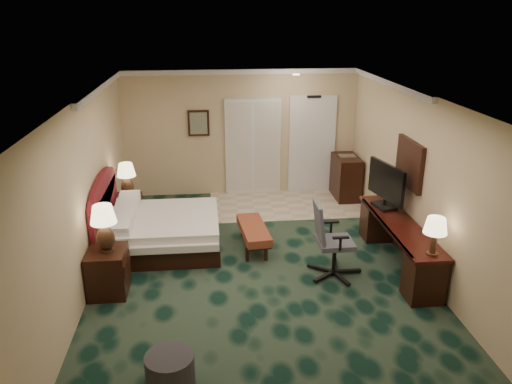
{
  "coord_description": "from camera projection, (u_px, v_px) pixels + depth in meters",
  "views": [
    {
      "loc": [
        -0.75,
        -6.72,
        3.86
      ],
      "look_at": [
        -0.0,
        0.6,
        1.16
      ],
      "focal_mm": 35.0,
      "sensor_mm": 36.0,
      "label": 1
    }
  ],
  "objects": [
    {
      "name": "desk_lamp",
      "position": [
        434.0,
        236.0,
        6.68
      ],
      "size": [
        0.37,
        0.37,
        0.55
      ],
      "primitive_type": null,
      "rotation": [
        0.0,
        0.0,
        -0.2
      ],
      "color": "black",
      "rests_on": "desk"
    },
    {
      "name": "bed",
      "position": [
        166.0,
        232.0,
        8.51
      ],
      "size": [
        1.81,
        1.67,
        0.57
      ],
      "primitive_type": "cube",
      "color": "silver",
      "rests_on": "ground"
    },
    {
      "name": "wall_front",
      "position": [
        316.0,
        368.0,
        3.71
      ],
      "size": [
        5.0,
        0.0,
        2.7
      ],
      "primitive_type": "cube",
      "color": "tan",
      "rests_on": "ground"
    },
    {
      "name": "minibar",
      "position": [
        346.0,
        177.0,
        10.71
      ],
      "size": [
        0.48,
        0.87,
        0.92
      ],
      "primitive_type": "cube",
      "color": "black",
      "rests_on": "ground"
    },
    {
      "name": "nightstand_near",
      "position": [
        108.0,
        272.0,
        7.12
      ],
      "size": [
        0.53,
        0.61,
        0.67
      ],
      "primitive_type": "cube",
      "color": "black",
      "rests_on": "ground"
    },
    {
      "name": "wall_back",
      "position": [
        241.0,
        133.0,
        10.71
      ],
      "size": [
        5.0,
        0.0,
        2.7
      ],
      "primitive_type": "cube",
      "color": "tan",
      "rests_on": "ground"
    },
    {
      "name": "ottoman",
      "position": [
        170.0,
        371.0,
        5.38
      ],
      "size": [
        0.65,
        0.65,
        0.38
      ],
      "primitive_type": "cylinder",
      "rotation": [
        0.0,
        0.0,
        0.24
      ],
      "color": "#2B2B2F",
      "rests_on": "ground"
    },
    {
      "name": "desk",
      "position": [
        398.0,
        244.0,
        7.89
      ],
      "size": [
        0.54,
        2.5,
        0.72
      ],
      "primitive_type": "cube",
      "color": "black",
      "rests_on": "ground"
    },
    {
      "name": "desk_chair",
      "position": [
        335.0,
        239.0,
        7.51
      ],
      "size": [
        0.7,
        0.65,
        1.19
      ],
      "primitive_type": null,
      "rotation": [
        0.0,
        0.0,
        -0.0
      ],
      "color": "#44444F",
      "rests_on": "ground"
    },
    {
      "name": "ceiling",
      "position": [
        261.0,
        100.0,
        6.74
      ],
      "size": [
        5.0,
        7.5,
        0.0
      ],
      "primitive_type": "cube",
      "color": "white",
      "rests_on": "wall_back"
    },
    {
      "name": "entry_door",
      "position": [
        312.0,
        145.0,
        10.93
      ],
      "size": [
        1.02,
        0.06,
        2.18
      ],
      "primitive_type": "cube",
      "color": "silver",
      "rests_on": "ground"
    },
    {
      "name": "wall_left",
      "position": [
        83.0,
        200.0,
        6.97
      ],
      "size": [
        0.0,
        7.5,
        2.7
      ],
      "primitive_type": "cube",
      "color": "tan",
      "rests_on": "ground"
    },
    {
      "name": "closet_doors",
      "position": [
        253.0,
        147.0,
        10.8
      ],
      "size": [
        1.2,
        0.06,
        2.1
      ],
      "primitive_type": "cube",
      "color": "#BBB1A2",
      "rests_on": "ground"
    },
    {
      "name": "bed_bench",
      "position": [
        254.0,
        237.0,
        8.52
      ],
      "size": [
        0.51,
        1.21,
        0.4
      ],
      "primitive_type": "cube",
      "rotation": [
        0.0,
        0.0,
        0.09
      ],
      "color": "brown",
      "rests_on": "ground"
    },
    {
      "name": "wall_mirror",
      "position": [
        410.0,
        163.0,
        7.94
      ],
      "size": [
        0.05,
        0.95,
        0.75
      ],
      "primitive_type": "cube",
      "color": "white",
      "rests_on": "wall_right"
    },
    {
      "name": "lamp_far",
      "position": [
        127.0,
        180.0,
        9.14
      ],
      "size": [
        0.36,
        0.36,
        0.64
      ],
      "primitive_type": null,
      "rotation": [
        0.0,
        0.0,
        -0.06
      ],
      "color": "black",
      "rests_on": "nightstand_far"
    },
    {
      "name": "floor",
      "position": [
        260.0,
        276.0,
        7.68
      ],
      "size": [
        5.0,
        7.5,
        0.0
      ],
      "primitive_type": "cube",
      "color": "black",
      "rests_on": "ground"
    },
    {
      "name": "headboard",
      "position": [
        105.0,
        215.0,
        8.13
      ],
      "size": [
        0.12,
        2.0,
        1.4
      ],
      "primitive_type": null,
      "color": "#4B0E14",
      "rests_on": "ground"
    },
    {
      "name": "crown_molding",
      "position": [
        261.0,
        104.0,
        6.76
      ],
      "size": [
        5.0,
        7.5,
        0.1
      ],
      "primitive_type": null,
      "color": "silver",
      "rests_on": "wall_back"
    },
    {
      "name": "tv",
      "position": [
        386.0,
        186.0,
        8.26
      ],
      "size": [
        0.3,
        0.97,
        0.76
      ],
      "primitive_type": "cube",
      "rotation": [
        0.0,
        0.0,
        0.22
      ],
      "color": "black",
      "rests_on": "desk"
    },
    {
      "name": "wall_art",
      "position": [
        199.0,
        123.0,
        10.5
      ],
      "size": [
        0.45,
        0.06,
        0.55
      ],
      "primitive_type": "cube",
      "color": "slate",
      "rests_on": "wall_back"
    },
    {
      "name": "nightstand_far",
      "position": [
        129.0,
        211.0,
        9.35
      ],
      "size": [
        0.47,
        0.54,
        0.59
      ],
      "primitive_type": "cube",
      "color": "black",
      "rests_on": "ground"
    },
    {
      "name": "tile_patch",
      "position": [
        287.0,
        204.0,
        10.47
      ],
      "size": [
        3.2,
        1.7,
        0.01
      ],
      "primitive_type": "cube",
      "color": "#B8A99A",
      "rests_on": "ground"
    },
    {
      "name": "wall_right",
      "position": [
        426.0,
        188.0,
        7.45
      ],
      "size": [
        0.0,
        7.5,
        2.7
      ],
      "primitive_type": "cube",
      "color": "tan",
      "rests_on": "ground"
    },
    {
      "name": "lamp_near",
      "position": [
        105.0,
        228.0,
        6.9
      ],
      "size": [
        0.42,
        0.42,
        0.68
      ],
      "primitive_type": null,
      "rotation": [
        0.0,
        0.0,
        -0.18
      ],
      "color": "black",
      "rests_on": "nightstand_near"
    }
  ]
}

